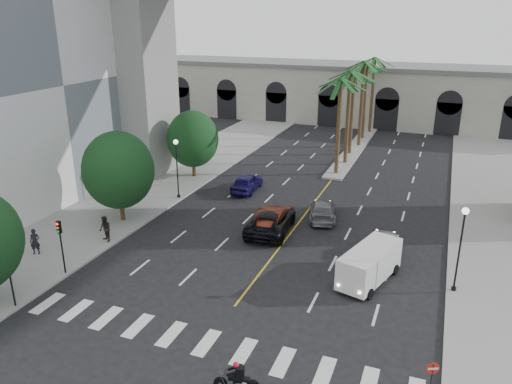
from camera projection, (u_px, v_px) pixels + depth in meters
name	position (u px, v px, depth m)	size (l,w,h in m)	color
ground	(219.00, 326.00, 26.10)	(140.00, 140.00, 0.00)	black
sidewalk_left	(138.00, 197.00, 44.32)	(8.00, 100.00, 0.15)	gray
sidewalk_right	(510.00, 251.00, 34.18)	(8.00, 100.00, 0.15)	gray
median	(354.00, 150.00, 59.44)	(2.00, 24.00, 0.20)	gray
pier_building	(378.00, 94.00, 72.96)	(71.00, 10.50, 8.50)	beige
palm_a	(341.00, 84.00, 47.62)	(3.20, 3.20, 10.30)	#47331E
palm_b	(350.00, 76.00, 51.00)	(3.20, 3.20, 10.60)	#47331E
palm_c	(354.00, 76.00, 54.77)	(3.20, 3.20, 10.10)	#47331E
palm_d	(364.00, 66.00, 57.92)	(3.20, 3.20, 10.90)	#47331E
palm_e	(367.00, 67.00, 61.67)	(3.20, 3.20, 10.40)	#47331E
palm_f	(375.00, 62.00, 64.99)	(3.20, 3.20, 10.70)	#47331E
street_tree_mid	(118.00, 170.00, 37.85)	(5.44, 5.44, 7.21)	#382616
street_tree_far	(193.00, 139.00, 48.50)	(5.04, 5.04, 6.68)	#382616
lamp_post_left_far	(177.00, 164.00, 42.92)	(0.40, 0.40, 5.35)	black
lamp_post_right	(461.00, 243.00, 28.19)	(0.40, 0.40, 5.35)	black
traffic_signal_near	(8.00, 268.00, 26.88)	(0.25, 0.18, 3.65)	black
traffic_signal_far	(61.00, 238.00, 30.39)	(0.25, 0.18, 3.65)	black
motorcycle_rider	(238.00, 378.00, 21.44)	(2.01, 0.68, 1.47)	black
car_a	(384.00, 243.00, 33.85)	(1.77, 4.40, 1.50)	#B4B5BA
car_b	(274.00, 218.00, 37.71)	(1.82, 5.21, 1.72)	#571E11
car_c	(271.00, 221.00, 37.17)	(2.83, 6.15, 1.71)	black
car_d	(323.00, 210.00, 39.58)	(2.03, 4.99, 1.45)	slate
car_e	(247.00, 183.00, 45.68)	(1.91, 4.74, 1.61)	#15104A
cargo_van	(369.00, 264.00, 30.02)	(3.30, 5.49, 2.20)	silver
pedestrian_a	(35.00, 242.00, 33.35)	(0.65, 0.43, 1.78)	black
pedestrian_b	(105.00, 229.00, 35.14)	(0.92, 0.72, 1.90)	black
do_not_enter_sign	(432.00, 375.00, 20.20)	(0.51, 0.25, 2.24)	black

